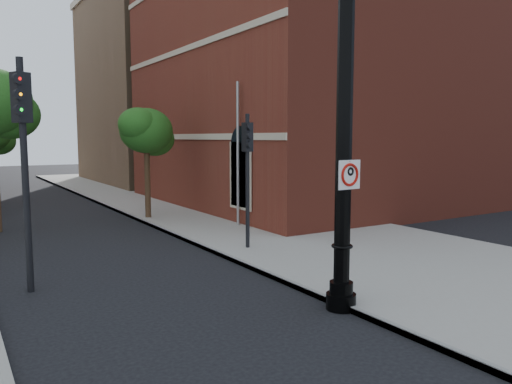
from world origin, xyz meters
TOP-DOWN VIEW (x-y plane):
  - ground at (0.00, 0.00)m, footprint 120.00×120.00m
  - sidewalk_right at (6.00, 10.00)m, footprint 8.00×60.00m
  - curb_edge at (2.05, 10.00)m, footprint 0.10×60.00m
  - brick_wall_building at (16.00, 14.00)m, footprint 22.30×16.30m
  - bg_building_tan_b at (16.00, 30.00)m, footprint 22.00×14.00m
  - lamppost at (2.01, -0.12)m, footprint 0.61×0.61m
  - no_parking_sign at (2.01, -0.30)m, footprint 0.57×0.08m
  - traffic_signal_left at (-3.17, 4.45)m, footprint 0.42×0.46m
  - traffic_signal_right at (3.07, 5.33)m, footprint 0.29×0.35m
  - utility_pole at (4.80, 8.94)m, footprint 0.11×0.11m
  - street_tree_c at (2.52, 12.59)m, footprint 2.60×2.35m

SIDE VIEW (x-z plane):
  - ground at x=0.00m, z-range 0.00..0.00m
  - sidewalk_right at x=6.00m, z-range 0.00..0.12m
  - curb_edge at x=2.05m, z-range 0.00..0.14m
  - no_parking_sign at x=2.01m, z-range 2.47..3.04m
  - utility_pole at x=4.80m, z-range 0.00..5.55m
  - traffic_signal_right at x=3.07m, z-range 0.73..4.90m
  - lamppost at x=2.01m, z-range -0.27..6.91m
  - traffic_signal_left at x=-3.17m, z-range 0.90..6.10m
  - street_tree_c at x=2.52m, z-range 1.35..6.03m
  - brick_wall_building at x=16.00m, z-range 0.01..12.51m
  - bg_building_tan_b at x=16.00m, z-range 0.00..14.00m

